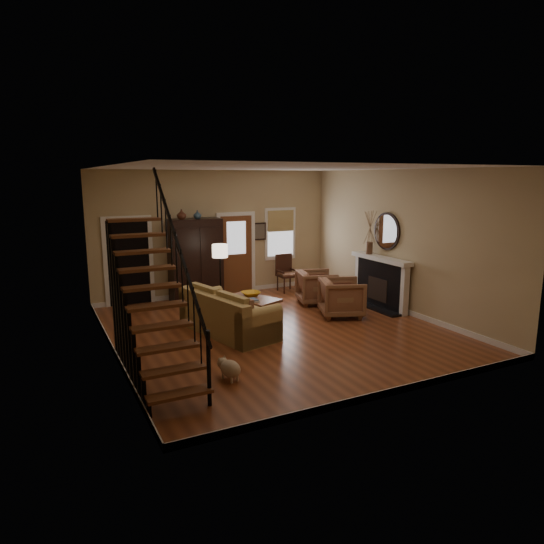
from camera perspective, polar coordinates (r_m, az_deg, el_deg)
name	(u,v)px	position (r m, az deg, el deg)	size (l,w,h in m)	color
room	(226,249)	(11.20, -5.49, 2.76)	(7.00, 7.33, 3.30)	brown
staircase	(153,279)	(7.61, -13.80, -0.76)	(0.94, 2.80, 3.20)	brown
fireplace	(382,277)	(12.03, 12.79, -0.60)	(0.33, 1.95, 2.30)	black
armoire	(196,260)	(12.47, -8.98, 1.41)	(1.30, 0.60, 2.10)	black
vase_a	(182,214)	(12.13, -10.59, 6.68)	(0.24, 0.24, 0.25)	#4C2619
vase_b	(197,215)	(12.25, -8.78, 6.69)	(0.20, 0.20, 0.21)	#334C60
sofa	(228,313)	(9.89, -5.16, -4.80)	(0.97, 2.25, 0.84)	#AA8A4D
coffee_table	(252,308)	(10.90, -2.40, -4.25)	(0.72, 1.23, 0.47)	brown
bowl	(251,294)	(10.98, -2.50, -2.59)	(0.42, 0.42, 0.10)	gold
books	(252,300)	(10.52, -2.34, -3.33)	(0.22, 0.31, 0.06)	beige
armchair_left	(342,298)	(11.12, 8.22, -3.01)	(0.92, 0.95, 0.86)	brown
armchair_right	(316,287)	(12.15, 5.25, -1.80)	(0.89, 0.91, 0.83)	brown
floor_lamp	(220,278)	(11.43, -6.08, -0.70)	(0.36, 0.36, 1.59)	black
side_chair	(287,273)	(13.37, 1.82, -0.16)	(0.54, 0.54, 1.02)	#361A11
dog	(230,370)	(7.74, -4.92, -11.41)	(0.27, 0.45, 0.33)	#D1B58F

